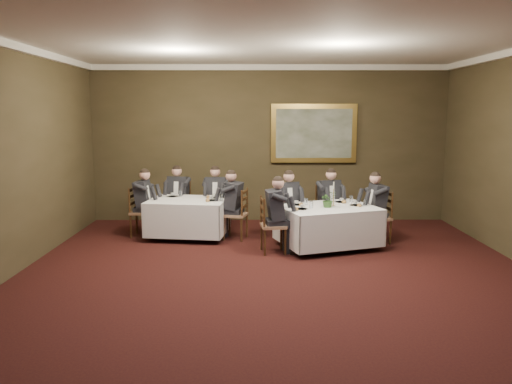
{
  "coord_description": "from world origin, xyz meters",
  "views": [
    {
      "loc": [
        -0.35,
        -6.31,
        2.44
      ],
      "look_at": [
        -0.31,
        1.85,
        1.15
      ],
      "focal_mm": 35.0,
      "sensor_mm": 36.0,
      "label": 1
    }
  ],
  "objects_px": {
    "chair_main_endright": "(378,228)",
    "diner_main_backleft": "(287,213)",
    "chair_main_endleft": "(273,237)",
    "chair_sec_backleft": "(179,215)",
    "table_second": "(188,215)",
    "diner_main_endleft": "(273,224)",
    "diner_sec_endleft": "(142,211)",
    "diner_sec_endright": "(235,213)",
    "chair_sec_backright": "(216,216)",
    "centerpiece": "(328,199)",
    "chair_sec_endright": "(236,225)",
    "diner_main_endright": "(378,216)",
    "diner_main_backright": "(328,210)",
    "diner_sec_backleft": "(179,205)",
    "chair_main_backright": "(328,221)",
    "painting": "(314,133)",
    "candlestick": "(333,196)",
    "diner_sec_backright": "(216,205)",
    "chair_sec_endleft": "(142,222)",
    "table_main": "(327,223)",
    "chair_main_backleft": "(286,224)"
  },
  "relations": [
    {
      "from": "diner_main_backleft",
      "to": "chair_sec_backright",
      "type": "bearing_deg",
      "value": -50.5
    },
    {
      "from": "table_second",
      "to": "diner_main_endright",
      "type": "distance_m",
      "value": 3.68
    },
    {
      "from": "chair_sec_endright",
      "to": "centerpiece",
      "type": "relative_size",
      "value": 3.24
    },
    {
      "from": "table_second",
      "to": "diner_sec_backright",
      "type": "height_order",
      "value": "diner_sec_backright"
    },
    {
      "from": "table_main",
      "to": "chair_main_endright",
      "type": "height_order",
      "value": "chair_main_endright"
    },
    {
      "from": "table_main",
      "to": "table_second",
      "type": "distance_m",
      "value": 2.75
    },
    {
      "from": "diner_sec_endright",
      "to": "chair_sec_backright",
      "type": "bearing_deg",
      "value": 42.23
    },
    {
      "from": "chair_main_endleft",
      "to": "diner_main_backleft",
      "type": "bearing_deg",
      "value": 155.14
    },
    {
      "from": "diner_main_backright",
      "to": "diner_main_endright",
      "type": "bearing_deg",
      "value": 125.84
    },
    {
      "from": "chair_main_backright",
      "to": "diner_sec_backleft",
      "type": "distance_m",
      "value": 3.17
    },
    {
      "from": "chair_main_endright",
      "to": "table_main",
      "type": "bearing_deg",
      "value": 99.58
    },
    {
      "from": "table_second",
      "to": "chair_sec_backleft",
      "type": "height_order",
      "value": "chair_sec_backleft"
    },
    {
      "from": "diner_main_endright",
      "to": "painting",
      "type": "bearing_deg",
      "value": 17.84
    },
    {
      "from": "diner_sec_endright",
      "to": "candlestick",
      "type": "height_order",
      "value": "diner_sec_endright"
    },
    {
      "from": "diner_sec_backright",
      "to": "diner_sec_endright",
      "type": "height_order",
      "value": "same"
    },
    {
      "from": "diner_main_endright",
      "to": "chair_sec_endleft",
      "type": "height_order",
      "value": "diner_main_endright"
    },
    {
      "from": "chair_main_endright",
      "to": "diner_main_backleft",
      "type": "bearing_deg",
      "value": 70.28
    },
    {
      "from": "painting",
      "to": "centerpiece",
      "type": "bearing_deg",
      "value": -90.23
    },
    {
      "from": "diner_main_backleft",
      "to": "diner_sec_endleft",
      "type": "xyz_separation_m",
      "value": [
        -2.88,
        0.22,
        0.0
      ]
    },
    {
      "from": "diner_main_backright",
      "to": "diner_sec_endleft",
      "type": "bearing_deg",
      "value": -16.78
    },
    {
      "from": "centerpiece",
      "to": "table_second",
      "type": "bearing_deg",
      "value": 162.31
    },
    {
      "from": "chair_main_endleft",
      "to": "diner_sec_backleft",
      "type": "distance_m",
      "value": 2.73
    },
    {
      "from": "chair_main_endleft",
      "to": "diner_sec_backright",
      "type": "distance_m",
      "value": 2.14
    },
    {
      "from": "chair_main_endleft",
      "to": "chair_sec_backleft",
      "type": "height_order",
      "value": "same"
    },
    {
      "from": "diner_sec_endright",
      "to": "centerpiece",
      "type": "bearing_deg",
      "value": -97.95
    },
    {
      "from": "chair_sec_backleft",
      "to": "diner_sec_endleft",
      "type": "distance_m",
      "value": 0.97
    },
    {
      "from": "chair_main_backright",
      "to": "chair_main_endleft",
      "type": "relative_size",
      "value": 1.0
    },
    {
      "from": "centerpiece",
      "to": "chair_main_endright",
      "type": "bearing_deg",
      "value": 22.06
    },
    {
      "from": "diner_main_endright",
      "to": "diner_main_endleft",
      "type": "bearing_deg",
      "value": 99.69
    },
    {
      "from": "diner_main_backright",
      "to": "chair_sec_backleft",
      "type": "height_order",
      "value": "diner_main_backright"
    },
    {
      "from": "diner_main_endleft",
      "to": "chair_sec_backleft",
      "type": "relative_size",
      "value": 1.35
    },
    {
      "from": "painting",
      "to": "diner_main_endright",
      "type": "bearing_deg",
      "value": -63.37
    },
    {
      "from": "chair_main_backleft",
      "to": "centerpiece",
      "type": "height_order",
      "value": "centerpiece"
    },
    {
      "from": "table_second",
      "to": "diner_main_endleft",
      "type": "distance_m",
      "value": 1.98
    },
    {
      "from": "diner_main_backleft",
      "to": "chair_sec_endright",
      "type": "relative_size",
      "value": 1.35
    },
    {
      "from": "table_second",
      "to": "diner_sec_backleft",
      "type": "height_order",
      "value": "diner_sec_backleft"
    },
    {
      "from": "table_main",
      "to": "chair_main_backright",
      "type": "distance_m",
      "value": 0.99
    },
    {
      "from": "chair_main_backright",
      "to": "diner_sec_backleft",
      "type": "height_order",
      "value": "diner_sec_backleft"
    },
    {
      "from": "painting",
      "to": "chair_sec_backleft",
      "type": "bearing_deg",
      "value": -165.65
    },
    {
      "from": "diner_main_endleft",
      "to": "chair_sec_backright",
      "type": "bearing_deg",
      "value": -155.42
    },
    {
      "from": "chair_sec_endleft",
      "to": "chair_sec_backleft",
      "type": "bearing_deg",
      "value": 141.44
    },
    {
      "from": "chair_main_endleft",
      "to": "diner_sec_endright",
      "type": "height_order",
      "value": "diner_sec_endright"
    },
    {
      "from": "chair_main_endleft",
      "to": "diner_sec_backright",
      "type": "bearing_deg",
      "value": -155.52
    },
    {
      "from": "diner_sec_endleft",
      "to": "chair_sec_endleft",
      "type": "bearing_deg",
      "value": -90.0
    },
    {
      "from": "centerpiece",
      "to": "chair_sec_endright",
      "type": "bearing_deg",
      "value": 157.09
    },
    {
      "from": "chair_sec_backleft",
      "to": "diner_sec_endright",
      "type": "distance_m",
      "value": 1.57
    },
    {
      "from": "chair_sec_backright",
      "to": "diner_sec_endright",
      "type": "height_order",
      "value": "diner_sec_endright"
    },
    {
      "from": "centerpiece",
      "to": "painting",
      "type": "distance_m",
      "value": 2.65
    },
    {
      "from": "table_main",
      "to": "diner_sec_endleft",
      "type": "height_order",
      "value": "diner_sec_endleft"
    },
    {
      "from": "diner_main_endright",
      "to": "centerpiece",
      "type": "relative_size",
      "value": 4.35
    }
  ]
}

